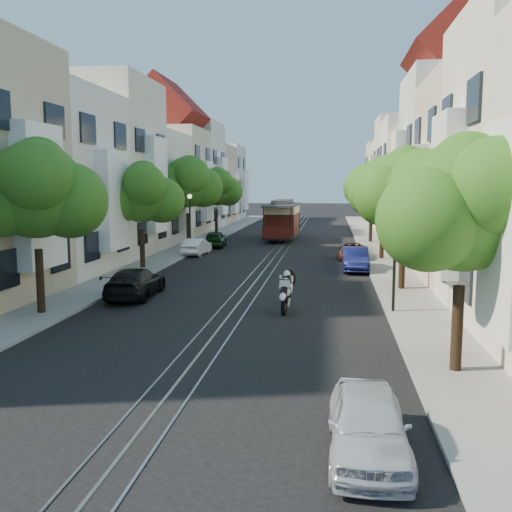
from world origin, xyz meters
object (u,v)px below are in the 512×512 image
(tree_e_b, at_px, (406,190))
(lamp_west, at_px, (190,214))
(parked_car_w_near, at_px, (135,283))
(tree_w_a, at_px, (37,192))
(cable_car, at_px, (283,218))
(lamp_east, at_px, (395,241))
(parked_car_e_far, at_px, (353,251))
(tree_w_b, at_px, (142,195))
(tree_w_d, at_px, (217,188))
(sportbike_rider, at_px, (286,289))
(tree_e_c, at_px, (384,190))
(tree_e_d, at_px, (372,186))
(parked_car_e_mid, at_px, (355,259))
(parked_car_e_near, at_px, (368,424))
(parked_car_w_mid, at_px, (197,247))
(tree_e_a, at_px, (465,209))
(parked_car_w_far, at_px, (215,239))
(tree_w_c, at_px, (188,183))

(tree_e_b, xyz_separation_m, lamp_west, (-13.56, 13.02, -1.89))
(tree_e_b, height_order, parked_car_w_near, tree_e_b)
(tree_w_a, height_order, cable_car, tree_w_a)
(tree_e_b, relative_size, lamp_east, 1.61)
(tree_e_b, xyz_separation_m, parked_car_e_far, (-1.93, 11.07, -4.19))
(tree_w_b, height_order, tree_w_d, tree_w_d)
(sportbike_rider, distance_m, parked_car_e_far, 16.45)
(tree_e_c, height_order, tree_w_b, tree_e_c)
(tree_e_d, height_order, lamp_west, tree_e_d)
(tree_w_d, xyz_separation_m, cable_car, (6.64, -3.00, -2.67))
(tree_e_b, xyz_separation_m, parked_car_w_near, (-12.05, -3.11, -4.07))
(parked_car_e_mid, bearing_deg, parked_car_e_near, -92.22)
(parked_car_w_near, bearing_deg, parked_car_w_mid, -88.72)
(tree_e_a, xyz_separation_m, parked_car_w_far, (-12.52, 29.03, -3.74))
(tree_e_a, distance_m, lamp_east, 7.26)
(parked_car_e_far, bearing_deg, tree_e_d, 81.27)
(sportbike_rider, bearing_deg, cable_car, 98.16)
(cable_car, distance_m, parked_car_e_near, 41.31)
(parked_car_e_near, xyz_separation_m, parked_car_e_far, (0.75, 28.04, -0.08))
(parked_car_w_near, bearing_deg, tree_w_d, -87.33)
(tree_e_c, relative_size, parked_car_w_mid, 1.81)
(lamp_west, bearing_deg, tree_w_c, 105.75)
(cable_car, height_order, parked_car_e_near, cable_car)
(lamp_west, bearing_deg, tree_w_b, -95.97)
(parked_car_e_mid, distance_m, parked_car_e_far, 5.00)
(tree_e_d, bearing_deg, lamp_east, -92.04)
(tree_w_d, bearing_deg, parked_car_w_mid, -84.13)
(tree_e_d, relative_size, cable_car, 0.80)
(tree_w_b, relative_size, lamp_west, 1.51)
(tree_e_d, relative_size, tree_w_a, 1.02)
(sportbike_rider, xyz_separation_m, parked_car_e_mid, (3.16, 11.13, -0.24))
(tree_e_a, relative_size, lamp_east, 1.51)
(cable_car, bearing_deg, parked_car_e_near, -81.09)
(tree_e_b, height_order, parked_car_w_mid, tree_e_b)
(tree_e_d, distance_m, cable_car, 8.54)
(tree_w_b, xyz_separation_m, lamp_west, (0.84, 8.02, -1.55))
(parked_car_e_mid, bearing_deg, tree_w_c, 140.87)
(parked_car_e_near, bearing_deg, tree_e_c, 84.59)
(tree_w_a, height_order, tree_w_d, tree_w_a)
(tree_e_a, relative_size, tree_w_b, 1.00)
(tree_e_d, distance_m, tree_w_c, 15.60)
(tree_w_c, xyz_separation_m, lamp_west, (0.84, -2.98, -2.22))
(lamp_west, bearing_deg, tree_w_d, 93.44)
(tree_w_c, bearing_deg, lamp_east, -57.35)
(tree_w_a, xyz_separation_m, tree_w_c, (0.00, 23.00, 0.34))
(tree_e_d, bearing_deg, parked_car_e_mid, -97.08)
(lamp_west, relative_size, parked_car_w_far, 1.07)
(tree_w_c, xyz_separation_m, parked_car_w_mid, (1.54, -3.97, -4.47))
(parked_car_e_far, relative_size, parked_car_w_near, 0.86)
(tree_e_b, distance_m, sportbike_rider, 8.16)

